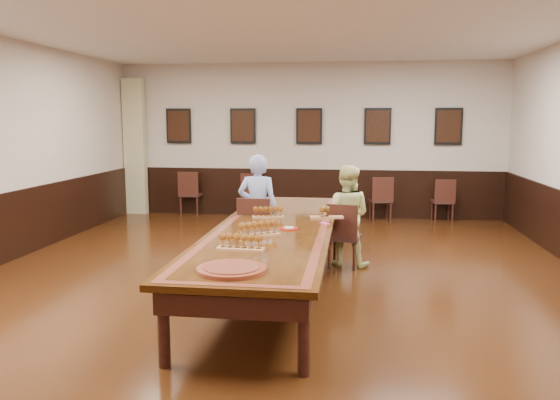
# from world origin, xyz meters

# --- Properties ---
(floor) EXTENTS (8.00, 10.00, 0.02)m
(floor) POSITION_xyz_m (0.00, 0.00, -0.01)
(floor) COLOR black
(floor) RESTS_ON ground
(ceiling) EXTENTS (8.00, 10.00, 0.02)m
(ceiling) POSITION_xyz_m (0.00, 0.00, 3.21)
(ceiling) COLOR white
(ceiling) RESTS_ON floor
(wall_back) EXTENTS (8.00, 0.02, 3.20)m
(wall_back) POSITION_xyz_m (0.00, 5.01, 1.60)
(wall_back) COLOR beige
(wall_back) RESTS_ON floor
(wall_front) EXTENTS (8.00, 0.02, 3.20)m
(wall_front) POSITION_xyz_m (0.00, -5.01, 1.60)
(wall_front) COLOR beige
(wall_front) RESTS_ON floor
(chair_man) EXTENTS (0.47, 0.51, 0.98)m
(chair_man) POSITION_xyz_m (-0.39, 0.93, 0.49)
(chair_man) COLOR #311916
(chair_man) RESTS_ON floor
(chair_woman) EXTENTS (0.50, 0.53, 0.90)m
(chair_woman) POSITION_xyz_m (0.83, 1.02, 0.45)
(chair_woman) COLOR #311916
(chair_woman) RESTS_ON floor
(spare_chair_a) EXTENTS (0.44, 0.48, 0.94)m
(spare_chair_a) POSITION_xyz_m (-2.52, 4.82, 0.47)
(spare_chair_a) COLOR #311916
(spare_chair_a) RESTS_ON floor
(spare_chair_b) EXTENTS (0.49, 0.53, 0.93)m
(spare_chair_b) POSITION_xyz_m (-1.13, 4.69, 0.47)
(spare_chair_b) COLOR #311916
(spare_chair_b) RESTS_ON floor
(spare_chair_c) EXTENTS (0.49, 0.52, 0.91)m
(spare_chair_c) POSITION_xyz_m (1.48, 4.62, 0.45)
(spare_chair_c) COLOR #311916
(spare_chair_c) RESTS_ON floor
(spare_chair_d) EXTENTS (0.44, 0.47, 0.87)m
(spare_chair_d) POSITION_xyz_m (2.72, 4.73, 0.43)
(spare_chair_d) COLOR #311916
(spare_chair_d) RESTS_ON floor
(person_man) EXTENTS (0.58, 0.39, 1.56)m
(person_man) POSITION_xyz_m (-0.39, 1.04, 0.78)
(person_man) COLOR #4F6BC7
(person_man) RESTS_ON floor
(person_woman) EXTENTS (0.79, 0.67, 1.41)m
(person_woman) POSITION_xyz_m (0.85, 1.11, 0.71)
(person_woman) COLOR #E8E791
(person_woman) RESTS_ON floor
(pink_phone) EXTENTS (0.14, 0.15, 0.01)m
(pink_phone) POSITION_xyz_m (0.60, 0.24, 0.76)
(pink_phone) COLOR #F9538A
(pink_phone) RESTS_ON conference_table
(curtain) EXTENTS (0.45, 0.18, 2.90)m
(curtain) POSITION_xyz_m (-3.75, 4.82, 1.45)
(curtain) COLOR tan
(curtain) RESTS_ON floor
(wainscoting) EXTENTS (8.00, 10.00, 1.00)m
(wainscoting) POSITION_xyz_m (0.00, 0.00, 0.50)
(wainscoting) COLOR black
(wainscoting) RESTS_ON floor
(conference_table) EXTENTS (1.40, 5.00, 0.76)m
(conference_table) POSITION_xyz_m (0.00, 0.00, 0.61)
(conference_table) COLOR black
(conference_table) RESTS_ON floor
(posters) EXTENTS (6.14, 0.04, 0.74)m
(posters) POSITION_xyz_m (0.00, 4.94, 1.90)
(posters) COLOR black
(posters) RESTS_ON wall_back
(flight_a) EXTENTS (0.43, 0.20, 0.16)m
(flight_a) POSITION_xyz_m (-0.16, 0.55, 0.82)
(flight_a) COLOR #B1764A
(flight_a) RESTS_ON conference_table
(flight_b) EXTENTS (0.45, 0.22, 0.16)m
(flight_b) POSITION_xyz_m (0.59, 0.63, 0.83)
(flight_b) COLOR #B1764A
(flight_b) RESTS_ON conference_table
(flight_c) EXTENTS (0.49, 0.41, 0.18)m
(flight_c) POSITION_xyz_m (-0.08, -0.63, 0.84)
(flight_c) COLOR #B1764A
(flight_c) RESTS_ON conference_table
(flight_d) EXTENTS (0.48, 0.18, 0.18)m
(flight_d) POSITION_xyz_m (-0.15, -1.28, 0.83)
(flight_d) COLOR #B1764A
(flight_d) RESTS_ON conference_table
(red_plate_grp) EXTENTS (0.22, 0.22, 0.03)m
(red_plate_grp) POSITION_xyz_m (0.20, -0.17, 0.76)
(red_plate_grp) COLOR #B71D0C
(red_plate_grp) RESTS_ON conference_table
(carved_platter) EXTENTS (0.60, 0.60, 0.05)m
(carved_platter) POSITION_xyz_m (-0.07, -2.03, 0.77)
(carved_platter) COLOR maroon
(carved_platter) RESTS_ON conference_table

